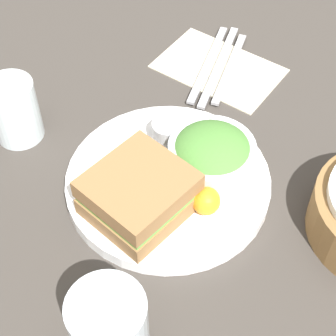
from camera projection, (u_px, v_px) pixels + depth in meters
name	position (u px, v px, depth m)	size (l,w,h in m)	color
ground_plane	(168.00, 187.00, 0.76)	(4.00, 4.00, 0.00)	#3D3833
plate	(168.00, 182.00, 0.75)	(0.27, 0.27, 0.02)	white
sandwich	(137.00, 193.00, 0.69)	(0.13, 0.12, 0.06)	olive
salad_bowl	(212.00, 154.00, 0.74)	(0.12, 0.12, 0.06)	white
dressing_cup	(168.00, 132.00, 0.77)	(0.04, 0.04, 0.03)	#B7B7BC
orange_wedge	(206.00, 201.00, 0.70)	(0.04, 0.04, 0.04)	orange
drink_glass	(110.00, 333.00, 0.57)	(0.08, 0.08, 0.12)	silver
napkin	(219.00, 68.00, 0.91)	(0.13, 0.19, 0.00)	beige
fork	(208.00, 63.00, 0.91)	(0.20, 0.01, 0.01)	#B2B2B7
knife	(219.00, 66.00, 0.91)	(0.21, 0.01, 0.01)	#B2B2B7
spoon	(230.00, 68.00, 0.91)	(0.18, 0.01, 0.01)	#B2B2B7
water_glass	(15.00, 111.00, 0.79)	(0.07, 0.07, 0.09)	silver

